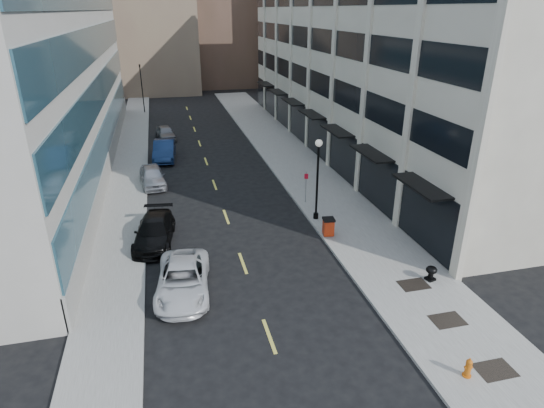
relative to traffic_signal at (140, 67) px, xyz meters
name	(u,v)px	position (x,y,z in m)	size (l,w,h in m)	color
ground	(282,371)	(5.50, -48.00, -5.72)	(160.00, 160.00, 0.00)	black
sidewalk_right	(308,176)	(13.00, -28.00, -5.64)	(5.00, 80.00, 0.15)	gray
sidewalk_left	(126,191)	(-1.00, -28.00, -5.64)	(3.00, 80.00, 0.15)	gray
building_right	(386,50)	(22.44, -21.01, 3.28)	(15.30, 46.50, 18.25)	beige
skyline_tan_far	(90,18)	(-8.50, 30.00, 5.28)	(12.00, 14.00, 22.00)	#826F55
skyline_stone	(285,24)	(23.50, 18.00, 4.28)	(10.00, 14.00, 20.00)	beige
grate_near	(495,370)	(13.10, -50.00, -5.56)	(1.40, 1.00, 0.01)	black
grate_mid	(448,320)	(13.10, -47.00, -5.56)	(1.40, 1.00, 0.01)	black
grate_far	(414,285)	(13.10, -44.20, -5.56)	(1.40, 1.00, 0.01)	black
road_centerline	(220,199)	(5.50, -31.00, -5.71)	(0.15, 68.20, 0.01)	#D8CC4C
traffic_signal	(140,67)	(0.00, 0.00, 0.00)	(0.66, 0.66, 6.98)	black
car_white_van	(183,280)	(2.30, -42.00, -5.00)	(2.38, 5.17, 1.44)	silver
car_black_pickup	(154,232)	(1.03, -36.56, -4.99)	(2.04, 5.01, 1.45)	black
car_silver_sedan	(152,176)	(0.96, -27.00, -4.98)	(1.75, 4.36, 1.48)	#A0A3A9
car_blue_sedan	(164,150)	(2.00, -20.51, -4.88)	(1.77, 5.08, 1.67)	navy
car_grey_sedan	(166,133)	(2.30, -13.64, -5.02)	(1.65, 4.09, 1.39)	slate
fire_hydrant	(468,368)	(11.90, -50.00, -5.18)	(0.32, 0.32, 0.79)	orange
trash_bin	(328,226)	(10.90, -38.27, -4.99)	(0.74, 0.79, 1.08)	red
lamppost	(318,172)	(10.96, -35.89, -2.48)	(0.44, 0.44, 5.27)	black
sign_post	(306,183)	(11.12, -33.25, -4.12)	(0.26, 0.09, 2.22)	slate
urn_planter	(431,272)	(14.10, -44.00, -5.11)	(0.54, 0.54, 0.75)	black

